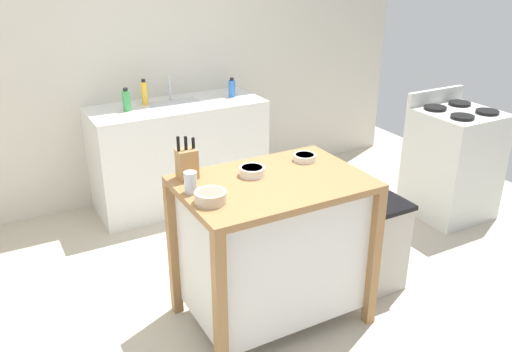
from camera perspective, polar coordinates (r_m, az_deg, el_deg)
The scene contains 15 objects.
ground_plane at distance 3.49m, azimuth -2.28°, elevation -14.50°, with size 6.58×6.58×0.00m, color #BCB29E.
wall_back at distance 4.74m, azimuth -13.87°, elevation 12.53°, with size 5.58×0.10×2.60m, color beige.
kitchen_island at distance 3.19m, azimuth 1.74°, elevation -7.23°, with size 1.06×0.72×0.93m.
knife_block at distance 3.02m, azimuth -7.38°, elevation 1.38°, with size 0.11×0.09×0.25m.
bowl_ceramic_small at distance 2.74m, azimuth -4.87°, elevation -2.22°, with size 0.17×0.17×0.06m.
bowl_ceramic_wide at distance 3.05m, azimuth -0.39°, elevation 0.52°, with size 0.15×0.15×0.05m.
bowl_stoneware_deep at distance 3.28m, azimuth 5.21°, elevation 2.00°, with size 0.14×0.14×0.04m.
drinking_cup at distance 2.85m, azimuth -6.98°, elevation -0.67°, with size 0.07×0.07×0.12m.
trash_bin at distance 3.64m, azimuth 12.79°, elevation -7.28°, with size 0.36×0.28×0.63m.
sink_counter at distance 4.73m, azimuth -8.17°, elevation 2.33°, with size 1.47×0.60×0.91m.
sink_faucet at distance 4.69m, azimuth -9.18°, elevation 9.28°, with size 0.02×0.02×0.22m.
bottle_dish_soap at distance 4.76m, azimuth -2.58°, elevation 9.35°, with size 0.06×0.06×0.17m.
bottle_spray_cleaner at distance 4.45m, azimuth -13.64°, elevation 7.85°, with size 0.06×0.06×0.19m.
bottle_hand_soap at distance 4.59m, azimuth -11.81°, elevation 8.66°, with size 0.05×0.05×0.22m.
stove at distance 4.78m, azimuth 20.20°, elevation 1.35°, with size 0.60×0.60×1.03m.
Camera 1 is at (-1.20, -2.48, 2.14)m, focal length 37.55 mm.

